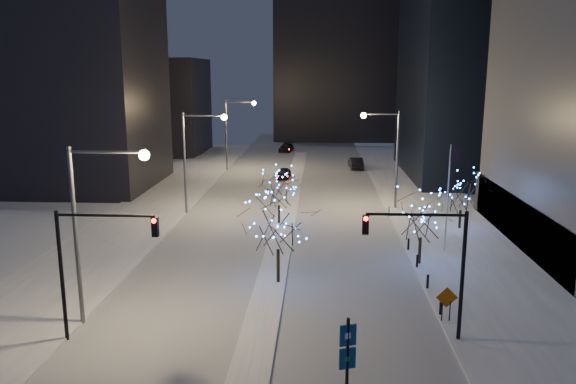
# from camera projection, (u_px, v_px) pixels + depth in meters

# --- Properties ---
(ground) EXTENTS (160.00, 160.00, 0.00)m
(ground) POSITION_uv_depth(u_px,v_px,m) (256.00, 345.00, 28.95)
(ground) COLOR white
(ground) RESTS_ON ground
(road) EXTENTS (20.00, 130.00, 0.02)m
(road) POSITION_uv_depth(u_px,v_px,m) (291.00, 197.00, 63.12)
(road) COLOR #AAAEB9
(road) RESTS_ON ground
(median) EXTENTS (2.00, 80.00, 0.15)m
(median) POSITION_uv_depth(u_px,v_px,m) (288.00, 207.00, 58.22)
(median) COLOR white
(median) RESTS_ON ground
(east_sidewalk) EXTENTS (10.00, 90.00, 0.15)m
(east_sidewalk) POSITION_uv_depth(u_px,v_px,m) (458.00, 237.00, 47.65)
(east_sidewalk) COLOR white
(east_sidewalk) RESTS_ON ground
(west_sidewalk) EXTENTS (8.00, 90.00, 0.15)m
(west_sidewalk) POSITION_uv_depth(u_px,v_px,m) (123.00, 232.00, 49.22)
(west_sidewalk) COLOR white
(west_sidewalk) RESTS_ON ground
(filler_west_near) EXTENTS (22.00, 18.00, 24.00)m
(filler_west_near) POSITION_uv_depth(u_px,v_px,m) (59.00, 87.00, 67.00)
(filler_west_near) COLOR black
(filler_west_near) RESTS_ON ground
(filler_west_far) EXTENTS (18.00, 16.00, 16.00)m
(filler_west_far) POSITION_uv_depth(u_px,v_px,m) (151.00, 106.00, 97.02)
(filler_west_far) COLOR black
(filler_west_far) RESTS_ON ground
(horizon_block) EXTENTS (24.00, 14.00, 42.00)m
(horizon_block) POSITION_uv_depth(u_px,v_px,m) (334.00, 36.00, 114.04)
(horizon_block) COLOR black
(horizon_block) RESTS_ON ground
(street_lamp_w_near) EXTENTS (4.40, 0.56, 10.00)m
(street_lamp_w_near) POSITION_uv_depth(u_px,v_px,m) (93.00, 211.00, 30.03)
(street_lamp_w_near) COLOR #595E66
(street_lamp_w_near) RESTS_ON ground
(street_lamp_w_mid) EXTENTS (4.40, 0.56, 10.00)m
(street_lamp_w_mid) POSITION_uv_depth(u_px,v_px,m) (195.00, 149.00, 54.43)
(street_lamp_w_mid) COLOR #595E66
(street_lamp_w_mid) RESTS_ON ground
(street_lamp_w_far) EXTENTS (4.40, 0.56, 10.00)m
(street_lamp_w_far) POSITION_uv_depth(u_px,v_px,m) (234.00, 125.00, 78.84)
(street_lamp_w_far) COLOR #595E66
(street_lamp_w_far) RESTS_ON ground
(street_lamp_east) EXTENTS (3.90, 0.56, 10.00)m
(street_lamp_east) POSITION_uv_depth(u_px,v_px,m) (388.00, 147.00, 56.34)
(street_lamp_east) COLOR #595E66
(street_lamp_east) RESTS_ON ground
(traffic_signal_west) EXTENTS (5.26, 0.43, 7.00)m
(traffic_signal_west) POSITION_uv_depth(u_px,v_px,m) (90.00, 254.00, 28.41)
(traffic_signal_west) COLOR black
(traffic_signal_west) RESTS_ON ground
(traffic_signal_east) EXTENTS (5.26, 0.43, 7.00)m
(traffic_signal_east) POSITION_uv_depth(u_px,v_px,m) (433.00, 254.00, 28.44)
(traffic_signal_east) COLOR black
(traffic_signal_east) RESTS_ON ground
(flagpoles) EXTENTS (1.35, 2.60, 8.00)m
(flagpoles) POSITION_uv_depth(u_px,v_px,m) (449.00, 189.00, 44.06)
(flagpoles) COLOR silver
(flagpoles) RESTS_ON east_sidewalk
(bollards) EXTENTS (0.16, 12.16, 0.90)m
(bollards) POSITION_uv_depth(u_px,v_px,m) (422.00, 271.00, 38.03)
(bollards) COLOR black
(bollards) RESTS_ON east_sidewalk
(car_near) EXTENTS (1.93, 4.19, 1.39)m
(car_near) POSITION_uv_depth(u_px,v_px,m) (284.00, 173.00, 73.95)
(car_near) COLOR black
(car_near) RESTS_ON ground
(car_mid) EXTENTS (2.08, 5.08, 1.64)m
(car_mid) POSITION_uv_depth(u_px,v_px,m) (356.00, 163.00, 81.68)
(car_mid) COLOR black
(car_mid) RESTS_ON ground
(car_far) EXTENTS (2.73, 5.21, 1.44)m
(car_far) POSITION_uv_depth(u_px,v_px,m) (286.00, 148.00, 98.95)
(car_far) COLOR black
(car_far) RESTS_ON ground
(holiday_tree_median_near) EXTENTS (5.83, 5.83, 5.94)m
(holiday_tree_median_near) POSITION_uv_depth(u_px,v_px,m) (278.00, 225.00, 36.45)
(holiday_tree_median_near) COLOR black
(holiday_tree_median_near) RESTS_ON median
(holiday_tree_median_far) EXTENTS (5.11, 5.11, 5.01)m
(holiday_tree_median_far) POSITION_uv_depth(u_px,v_px,m) (279.00, 189.00, 51.18)
(holiday_tree_median_far) COLOR black
(holiday_tree_median_far) RESTS_ON median
(holiday_tree_plaza_near) EXTENTS (4.72, 4.72, 5.40)m
(holiday_tree_plaza_near) POSITION_uv_depth(u_px,v_px,m) (421.00, 217.00, 40.15)
(holiday_tree_plaza_near) COLOR black
(holiday_tree_plaza_near) RESTS_ON east_sidewalk
(holiday_tree_plaza_far) EXTENTS (5.22, 5.22, 5.04)m
(holiday_tree_plaza_far) POSITION_uv_depth(u_px,v_px,m) (462.00, 193.00, 49.48)
(holiday_tree_plaza_far) COLOR black
(holiday_tree_plaza_far) RESTS_ON east_sidewalk
(wayfinding_sign) EXTENTS (0.70, 0.33, 4.02)m
(wayfinding_sign) POSITION_uv_depth(u_px,v_px,m) (347.00, 353.00, 23.06)
(wayfinding_sign) COLOR black
(wayfinding_sign) RESTS_ON ground
(construction_sign) EXTENTS (1.21, 0.10, 2.00)m
(construction_sign) POSITION_uv_depth(u_px,v_px,m) (447.00, 301.00, 31.16)
(construction_sign) COLOR black
(construction_sign) RESTS_ON east_sidewalk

